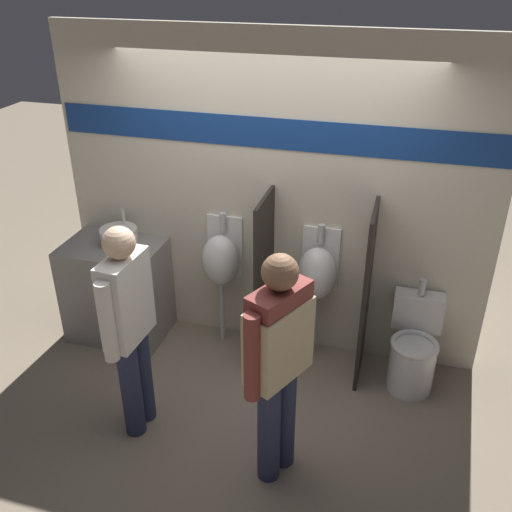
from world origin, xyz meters
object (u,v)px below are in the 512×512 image
(sink_basin, at_px, (119,236))
(toilet, at_px, (413,351))
(urinal_far, at_px, (317,273))
(urinal_near_counter, at_px, (221,260))
(person_in_vest, at_px, (278,356))
(person_with_lanyard, at_px, (129,324))
(cell_phone, at_px, (132,255))

(sink_basin, bearing_deg, toilet, -1.26)
(sink_basin, xyz_separation_m, urinal_far, (1.73, 0.11, -0.16))
(urinal_near_counter, xyz_separation_m, urinal_far, (0.84, 0.00, 0.00))
(urinal_far, xyz_separation_m, person_in_vest, (-0.01, -1.33, 0.15))
(toilet, relative_size, person_with_lanyard, 0.54)
(urinal_near_counter, bearing_deg, sink_basin, -173.18)
(urinal_near_counter, bearing_deg, person_with_lanyard, -101.91)
(urinal_far, relative_size, person_with_lanyard, 0.74)
(toilet, height_order, person_in_vest, person_in_vest)
(cell_phone, relative_size, person_with_lanyard, 0.09)
(urinal_far, bearing_deg, person_in_vest, -90.37)
(cell_phone, bearing_deg, urinal_far, 10.68)
(sink_basin, relative_size, urinal_near_counter, 0.26)
(person_in_vest, bearing_deg, urinal_near_counter, 57.27)
(urinal_far, relative_size, person_in_vest, 0.73)
(cell_phone, bearing_deg, toilet, 3.01)
(sink_basin, bearing_deg, urinal_far, 3.53)
(sink_basin, bearing_deg, urinal_near_counter, 6.82)
(cell_phone, height_order, person_in_vest, person_in_vest)
(cell_phone, height_order, urinal_near_counter, urinal_near_counter)
(urinal_near_counter, height_order, urinal_far, same)
(toilet, relative_size, person_in_vest, 0.53)
(cell_phone, xyz_separation_m, person_in_vest, (1.52, -1.04, 0.06))
(person_with_lanyard, bearing_deg, cell_phone, 28.94)
(toilet, bearing_deg, person_with_lanyard, -151.83)
(cell_phone, height_order, person_with_lanyard, person_with_lanyard)
(urinal_near_counter, height_order, person_with_lanyard, person_with_lanyard)
(urinal_far, height_order, person_in_vest, person_in_vest)
(sink_basin, relative_size, person_with_lanyard, 0.20)
(urinal_far, bearing_deg, urinal_near_counter, 180.00)
(cell_phone, height_order, urinal_far, urinal_far)
(cell_phone, bearing_deg, urinal_near_counter, 22.68)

